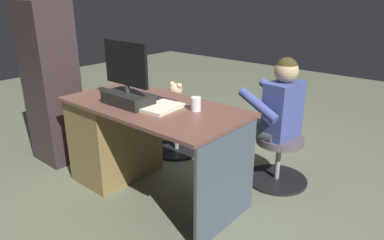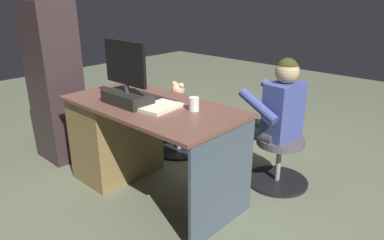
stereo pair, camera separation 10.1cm
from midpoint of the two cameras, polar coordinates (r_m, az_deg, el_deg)
ground_plane at (r=3.21m, az=-1.91°, el=-8.91°), size 10.00×10.00×0.00m
desk at (r=3.07m, az=-12.10°, el=-2.43°), size 1.45×0.73×0.76m
monitor at (r=2.66m, az=-11.58°, el=5.27°), size 0.44×0.21×0.47m
keyboard at (r=2.78m, az=-7.60°, el=3.46°), size 0.42×0.14×0.02m
computer_mouse at (r=3.01m, az=-10.88°, el=4.70°), size 0.06×0.10×0.04m
cup at (r=2.49m, az=-0.52°, el=2.61°), size 0.07×0.07×0.10m
tv_remote at (r=2.93m, az=-13.78°, el=3.90°), size 0.11×0.15×0.02m
notebook_binder at (r=2.55m, az=-6.15°, el=2.05°), size 0.25×0.32×0.02m
office_chair_teddy at (r=3.58m, az=-3.38°, el=-1.53°), size 0.52×0.52×0.42m
teddy_bear at (r=3.48m, az=-3.35°, el=3.41°), size 0.22×0.22×0.31m
visitor_chair at (r=3.09m, az=12.97°, el=-5.90°), size 0.52×0.52×0.42m
person at (r=2.97m, az=11.96°, el=1.52°), size 0.57×0.51×1.08m
equipment_rack at (r=3.54m, az=-22.68°, el=5.32°), size 0.44×0.36×1.49m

